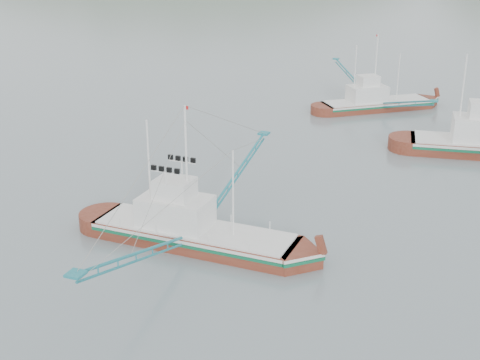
% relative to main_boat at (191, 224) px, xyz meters
% --- Properties ---
extents(ground, '(1200.00, 1200.00, 0.00)m').
position_rel_main_boat_xyz_m(ground, '(1.73, -1.98, -1.41)').
color(ground, slate).
rests_on(ground, ground).
extents(main_boat, '(13.48, 24.29, 9.83)m').
position_rel_main_boat_xyz_m(main_boat, '(0.00, 0.00, 0.00)').
color(main_boat, maroon).
rests_on(main_boat, ground).
extents(bg_boat_far, '(17.08, 19.33, 8.94)m').
position_rel_main_boat_xyz_m(bg_boat_far, '(4.54, 37.66, 0.51)').
color(bg_boat_far, maroon).
rests_on(bg_boat_far, ground).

